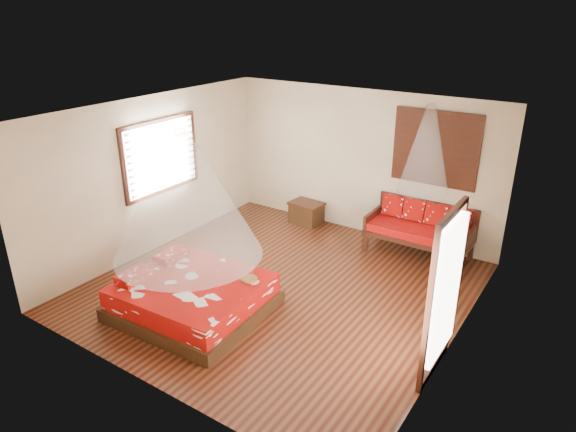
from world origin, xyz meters
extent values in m
cube|color=black|center=(0.00, 0.00, -0.01)|extent=(5.50, 5.50, 0.02)
cube|color=silver|center=(0.00, 0.00, 2.81)|extent=(5.50, 5.50, 0.02)
cube|color=#C3B08F|center=(-2.76, 0.00, 1.40)|extent=(0.02, 5.50, 2.80)
cube|color=#C3B08F|center=(2.76, 0.00, 1.40)|extent=(0.02, 5.50, 2.80)
cube|color=#C3B08F|center=(0.00, 2.76, 1.40)|extent=(5.50, 0.02, 2.80)
cube|color=#C3B08F|center=(0.00, -2.76, 1.40)|extent=(5.50, 0.02, 2.80)
cube|color=black|center=(-0.67, -1.29, 0.10)|extent=(2.12, 1.94, 0.20)
cube|color=#900804|center=(-0.67, -1.29, 0.35)|extent=(2.01, 1.83, 0.30)
cube|color=#900804|center=(-1.40, -1.71, 0.57)|extent=(0.32, 0.54, 0.14)
cube|color=#900804|center=(-1.43, -0.94, 0.57)|extent=(0.32, 0.54, 0.14)
cube|color=black|center=(0.56, 1.95, 0.21)|extent=(0.08, 0.08, 0.42)
cube|color=black|center=(2.28, 1.95, 0.21)|extent=(0.08, 0.08, 0.42)
cube|color=black|center=(0.56, 2.65, 0.21)|extent=(0.08, 0.08, 0.42)
cube|color=black|center=(2.28, 2.65, 0.21)|extent=(0.08, 0.08, 0.42)
cube|color=black|center=(1.42, 2.30, 0.38)|extent=(1.84, 0.82, 0.08)
cube|color=#930506|center=(1.42, 2.30, 0.49)|extent=(1.78, 0.76, 0.14)
cube|color=black|center=(1.42, 2.67, 0.67)|extent=(1.84, 0.06, 0.55)
cube|color=black|center=(0.54, 2.30, 0.54)|extent=(0.06, 0.82, 0.30)
cube|color=black|center=(2.30, 2.30, 0.54)|extent=(0.06, 0.82, 0.30)
cube|color=#900804|center=(0.81, 2.55, 0.75)|extent=(0.39, 0.20, 0.40)
cube|color=#900804|center=(1.22, 2.55, 0.75)|extent=(0.39, 0.20, 0.40)
cube|color=#900804|center=(1.62, 2.55, 0.75)|extent=(0.39, 0.20, 0.40)
cube|color=#900804|center=(2.03, 2.55, 0.75)|extent=(0.39, 0.20, 0.40)
cube|color=black|center=(-1.02, 2.45, 0.20)|extent=(0.65, 0.49, 0.41)
cube|color=black|center=(-1.02, 2.45, 0.43)|extent=(0.70, 0.54, 0.05)
cube|color=black|center=(1.42, 2.72, 1.90)|extent=(1.52, 0.06, 1.32)
cube|color=black|center=(1.42, 2.71, 1.90)|extent=(1.35, 0.04, 1.10)
cube|color=black|center=(-2.72, 0.20, 1.70)|extent=(0.08, 1.74, 1.34)
cube|color=beige|center=(-2.68, 0.20, 1.70)|extent=(0.04, 1.54, 1.10)
cube|color=black|center=(2.72, -0.60, 1.05)|extent=(0.08, 1.02, 2.16)
cube|color=white|center=(2.70, -0.60, 1.15)|extent=(0.03, 0.82, 1.70)
cylinder|color=brown|center=(-0.02, -0.78, 0.52)|extent=(0.25, 0.25, 0.03)
cone|color=white|center=(-0.67, -1.29, 1.85)|extent=(2.08, 2.08, 1.80)
cone|color=white|center=(1.42, 2.25, 2.00)|extent=(0.87, 0.87, 1.50)
camera|label=1|loc=(4.09, -5.92, 4.25)|focal=32.00mm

